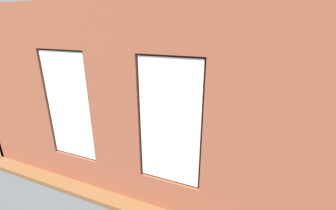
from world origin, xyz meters
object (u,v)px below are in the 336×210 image
Objects in this scene: table_plant_small at (158,115)px; papasan_chair at (186,98)px; potted_plant_by_left_couch at (259,120)px; potted_plant_between_couches at (208,161)px; couch_by_window at (140,159)px; potted_plant_corner_far_left at (296,168)px; coffee_table at (174,122)px; potted_plant_corner_near_left at (279,109)px; couch_left at (275,144)px; remote_black at (176,122)px; potted_plant_beside_window_right at (64,134)px; media_console at (101,105)px; candle_jar at (189,119)px; potted_plant_mid_room_small at (213,120)px; tv_flatscreen at (99,88)px; potted_plant_near_tv at (94,110)px; cup_ceramic at (169,116)px; remote_gray at (174,120)px.

table_plant_small is 2.12m from papasan_chair.
potted_plant_between_couches is at bearing 75.18° from potted_plant_by_left_couch.
potted_plant_corner_far_left reaches higher than couch_by_window.
potted_plant_corner_near_left is at bearing -144.28° from coffee_table.
coffee_table is 1.58× the size of potted_plant_between_couches.
couch_left reaches higher than remote_black.
potted_plant_beside_window_right is at bearing 3.09° from couch_by_window.
media_console is (3.04, -0.58, -0.09)m from coffee_table.
potted_plant_corner_near_left is 4.22m from potted_plant_between_couches.
couch_by_window is 16.34× the size of candle_jar.
potted_plant_corner_far_left is 1.37× the size of potted_plant_beside_window_right.
potted_plant_beside_window_right reaches higher than candle_jar.
potted_plant_mid_room_small is at bearing -149.84° from coffee_table.
potted_plant_mid_room_small is at bearing -137.46° from potted_plant_beside_window_right.
potted_plant_corner_far_left is (-2.39, 2.25, 0.47)m from candle_jar.
potted_plant_by_left_couch is (-5.31, -0.57, -0.57)m from tv_flatscreen.
coffee_table is at bearing -89.22° from couch_by_window.
potted_plant_corner_near_left reaches higher than coffee_table.
potted_plant_mid_room_small is 3.65m from potted_plant_near_tv.
table_plant_small is 0.23× the size of potted_plant_beside_window_right.
cup_ceramic is 2.63m from potted_plant_between_couches.
potted_plant_near_tv reaches higher than potted_plant_between_couches.
tv_flatscreen is at bearing 61.13° from remote_black.
cup_ceramic is at bearing -84.21° from couch_by_window.
potted_plant_near_tv is (4.76, 1.55, 0.17)m from potted_plant_by_left_couch.
remote_gray is 0.16× the size of media_console.
media_console is at bearing -67.76° from potted_plant_beside_window_right.
couch_by_window is 2.84m from potted_plant_corner_far_left.
coffee_table is 1.38× the size of tv_flatscreen.
potted_plant_mid_room_small is at bearing 38.56° from potted_plant_corner_near_left.
media_console reaches higher than candle_jar.
remote_black is at bearing 38.29° from potted_plant_corner_near_left.
media_console is (5.71, -0.81, -0.06)m from couch_left.
potted_plant_mid_room_small reaches higher than remote_gray.
table_plant_small is (0.26, 0.20, 0.08)m from cup_ceramic.
couch_left is at bearing -109.12° from remote_black.
remote_black is 2.49m from potted_plant_by_left_couch.
table_plant_small is at bearing 24.91° from potted_plant_by_left_couch.
candle_jar is (-0.41, -0.13, 0.11)m from coffee_table.
potted_plant_beside_window_right is 2.13× the size of potted_plant_mid_room_small.
tv_flatscreen reaches higher than potted_plant_corner_near_left.
potted_plant_beside_window_right is (4.74, -0.01, -0.35)m from potted_plant_corner_far_left.
couch_left reaches higher than remote_gray.
potted_plant_near_tv is (5.30, -1.73, -0.44)m from potted_plant_corner_far_left.
potted_plant_mid_room_small reaches higher than remote_black.
potted_plant_by_left_couch is (0.55, 0.87, -0.14)m from potted_plant_corner_near_left.
cup_ceramic is 0.20× the size of potted_plant_mid_room_small.
potted_plant_beside_window_right is at bearing 68.21° from papasan_chair.
cup_ceramic is 0.60m from candle_jar.
media_console reaches higher than potted_plant_mid_room_small.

